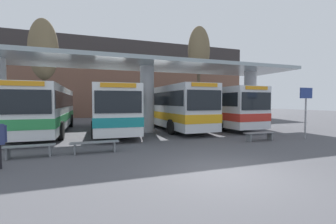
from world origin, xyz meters
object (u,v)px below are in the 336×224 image
transit_bus_right_bay (169,106)px  poplar_tree_behind_left (199,52)px  transit_bus_far_right_bay (207,106)px  transit_bus_left_bay (47,108)px  parked_car_street (39,112)px  waiting_bench_mid_platform (95,144)px  waiting_bench_near_pillar (30,148)px  info_sign_platform (306,102)px  transit_bus_center_bay (113,107)px  poplar_tree_behind_right (43,50)px  waiting_bench_far_platform (259,135)px

transit_bus_right_bay → poplar_tree_behind_left: 11.99m
transit_bus_right_bay → transit_bus_far_right_bay: transit_bus_right_bay is taller
transit_bus_left_bay → transit_bus_right_bay: (8.85, -0.13, 0.07)m
transit_bus_far_right_bay → parked_car_street: transit_bus_far_right_bay is taller
transit_bus_far_right_bay → transit_bus_right_bay: bearing=5.2°
waiting_bench_mid_platform → waiting_bench_near_pillar: bearing=180.0°
waiting_bench_near_pillar → transit_bus_left_bay: bearing=94.2°
info_sign_platform → waiting_bench_mid_platform: bearing=178.3°
transit_bus_center_bay → transit_bus_right_bay: (4.49, 0.20, 0.08)m
waiting_bench_mid_platform → poplar_tree_behind_right: bearing=106.3°
waiting_bench_near_pillar → parked_car_street: 18.04m
waiting_bench_far_platform → poplar_tree_behind_right: size_ratio=0.18×
waiting_bench_mid_platform → transit_bus_center_bay: bearing=78.5°
transit_bus_far_right_bay → info_sign_platform: bearing=100.7°
waiting_bench_near_pillar → poplar_tree_behind_left: (14.90, 14.97, 7.88)m
waiting_bench_far_platform → parked_car_street: parked_car_street is taller
transit_bus_far_right_bay → poplar_tree_behind_left: 10.11m
transit_bus_far_right_bay → parked_car_street: size_ratio=2.72×
waiting_bench_mid_platform → poplar_tree_behind_left: 21.04m
waiting_bench_far_platform → waiting_bench_near_pillar: bearing=-180.0°
poplar_tree_behind_right → waiting_bench_mid_platform: bearing=-73.7°
transit_bus_left_bay → poplar_tree_behind_right: bearing=-79.2°
parked_car_street → transit_bus_left_bay: bearing=-72.8°
transit_bus_left_bay → waiting_bench_near_pillar: transit_bus_left_bay is taller
parked_car_street → transit_bus_right_bay: bearing=-38.9°
transit_bus_far_right_bay → waiting_bench_near_pillar: transit_bus_far_right_bay is taller
transit_bus_far_right_bay → poplar_tree_behind_left: (2.89, 7.21, 6.46)m
waiting_bench_near_pillar → poplar_tree_behind_left: size_ratio=0.16×
info_sign_platform → poplar_tree_behind_left: poplar_tree_behind_left is taller
transit_bus_left_bay → waiting_bench_near_pillar: (0.54, -7.42, -1.39)m
waiting_bench_near_pillar → waiting_bench_mid_platform: bearing=0.0°
poplar_tree_behind_left → waiting_bench_mid_platform: bearing=-129.9°
waiting_bench_mid_platform → info_sign_platform: size_ratio=0.67×
waiting_bench_mid_platform → transit_bus_left_bay: bearing=111.5°
parked_car_street → poplar_tree_behind_right: bearing=-67.8°
waiting_bench_near_pillar → waiting_bench_far_platform: size_ratio=1.00×
waiting_bench_near_pillar → waiting_bench_far_platform: bearing=0.0°
transit_bus_left_bay → transit_bus_far_right_bay: (12.54, 0.34, 0.03)m
transit_bus_center_bay → transit_bus_far_right_bay: (8.18, 0.67, 0.04)m
waiting_bench_mid_platform → parked_car_street: size_ratio=0.44×
waiting_bench_far_platform → info_sign_platform: (2.94, -0.34, 1.74)m
poplar_tree_behind_right → parked_car_street: 7.11m
waiting_bench_mid_platform → parked_car_street: parked_car_street is taller
waiting_bench_far_platform → poplar_tree_behind_left: poplar_tree_behind_left is taller
waiting_bench_near_pillar → transit_bus_center_bay: bearing=61.7°
parked_car_street → poplar_tree_behind_left: bearing=-4.9°
transit_bus_center_bay → waiting_bench_near_pillar: 8.17m
transit_bus_right_bay → waiting_bench_near_pillar: size_ratio=6.36×
transit_bus_right_bay → info_sign_platform: (5.53, -7.63, 0.28)m
transit_bus_far_right_bay → poplar_tree_behind_right: size_ratio=1.22×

